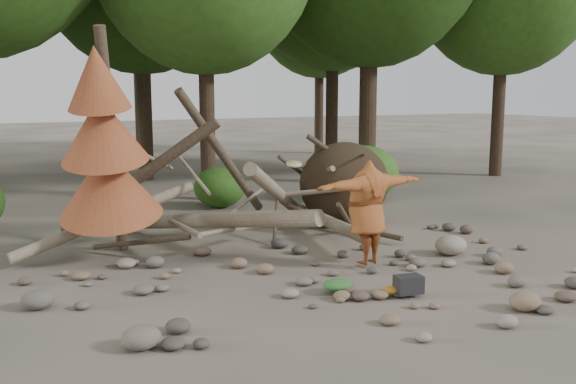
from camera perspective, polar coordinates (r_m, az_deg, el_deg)
name	(u,v)px	position (r m, az deg, el deg)	size (l,w,h in m)	color
ground	(350,289)	(10.55, 5.50, -8.54)	(120.00, 120.00, 0.00)	#514C44
deadfall_pile	(324,187)	(14.89, 3.26, 0.42)	(8.55, 5.24, 3.30)	#332619
dead_conifer	(105,150)	(12.09, -15.96, 3.62)	(2.06, 2.16, 4.35)	#4C3F30
bush_mid	(219,187)	(17.60, -6.11, 0.43)	(1.40, 1.40, 1.12)	#2F5B1A
bush_right	(364,173)	(18.81, 6.79, 1.70)	(2.00, 2.00, 1.60)	#3A6C21
frisbee_thrower	(367,212)	(11.54, 7.06, -1.79)	(2.70, 0.82, 1.92)	brown
backpack	(408,288)	(10.24, 10.66, -8.39)	(0.42, 0.28, 0.28)	black
cloth_green	(337,288)	(10.26, 4.40, -8.50)	(0.48, 0.40, 0.18)	#2D6428
cloth_orange	(390,293)	(10.23, 9.07, -8.86)	(0.31, 0.25, 0.11)	#AB6C1D
boulder_front_left	(141,337)	(8.34, -12.92, -12.49)	(0.50, 0.45, 0.30)	#676155
boulder_front_right	(525,301)	(10.08, 20.32, -9.08)	(0.47, 0.42, 0.28)	#7E654F
boulder_mid_right	(451,245)	(12.94, 14.28, -4.61)	(0.63, 0.57, 0.38)	gray
boulder_mid_left	(38,299)	(10.21, -21.37, -8.88)	(0.48, 0.43, 0.29)	#5C574E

